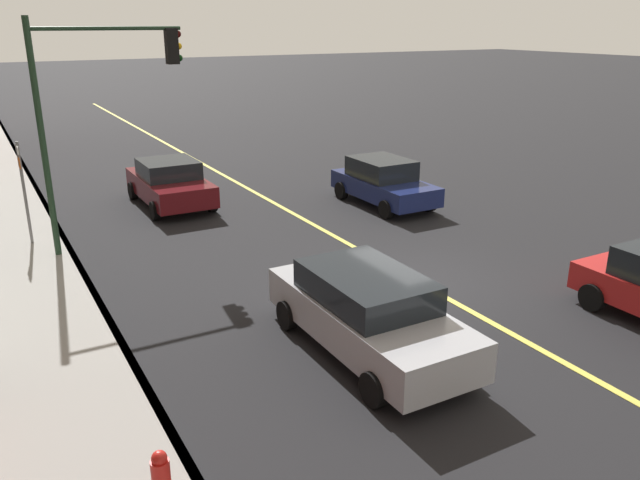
% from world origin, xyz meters
% --- Properties ---
extents(ground, '(200.00, 200.00, 0.00)m').
position_xyz_m(ground, '(0.00, 0.00, 0.00)').
color(ground, black).
extents(sidewalk_slab, '(80.00, 2.55, 0.15)m').
position_xyz_m(sidewalk_slab, '(0.00, 8.13, 0.07)').
color(sidewalk_slab, gray).
rests_on(sidewalk_slab, ground).
extents(curb_edge, '(80.00, 0.16, 0.15)m').
position_xyz_m(curb_edge, '(0.00, 6.93, 0.07)').
color(curb_edge, slate).
rests_on(curb_edge, ground).
extents(lane_stripe_center, '(80.00, 0.16, 0.01)m').
position_xyz_m(lane_stripe_center, '(0.00, 0.00, 0.01)').
color(lane_stripe_center, '#D8CC4C').
rests_on(lane_stripe_center, ground).
extents(car_silver, '(4.75, 2.02, 1.56)m').
position_xyz_m(car_silver, '(-2.19, 2.89, 0.81)').
color(car_silver, '#A8AAB2').
rests_on(car_silver, ground).
extents(car_maroon, '(4.30, 2.09, 1.54)m').
position_xyz_m(car_maroon, '(9.50, 3.15, 0.78)').
color(car_maroon, '#591116').
rests_on(car_maroon, ground).
extents(car_navy, '(4.14, 1.94, 1.55)m').
position_xyz_m(car_navy, '(6.06, -3.18, 0.79)').
color(car_navy, navy).
rests_on(car_navy, ground).
extents(traffic_light_mast, '(0.28, 3.77, 6.05)m').
position_xyz_m(traffic_light_mast, '(5.84, 5.89, 4.12)').
color(traffic_light_mast, '#1E3823').
rests_on(traffic_light_mast, ground).
extents(street_sign_post, '(0.60, 0.08, 2.95)m').
position_xyz_m(street_sign_post, '(7.16, 7.76, 1.73)').
color(street_sign_post, slate).
rests_on(street_sign_post, ground).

